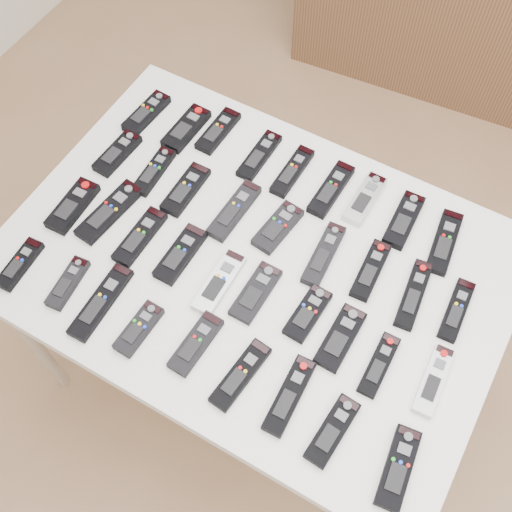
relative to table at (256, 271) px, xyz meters
The scene contains 40 objects.
ground 0.74m from the table, 29.36° to the right, with size 4.00×4.00×0.00m, color #956A4B.
table is the anchor object (origin of this frame).
sideboard 1.73m from the table, 86.95° to the left, with size 1.48×0.38×0.74m, color #4D2E1E.
remote_0 0.58m from the table, 153.06° to the left, with size 0.05×0.17×0.02m, color black.
remote_1 0.47m from the table, 144.83° to the left, with size 0.06×0.17×0.02m, color black.
remote_2 0.44m from the table, 134.24° to the left, with size 0.05×0.17×0.02m, color black.
remote_3 0.34m from the table, 118.18° to the left, with size 0.05×0.18×0.02m, color black.
remote_4 0.30m from the table, 99.85° to the left, with size 0.05×0.17×0.02m, color black.
remote_5 0.30m from the table, 76.20° to the left, with size 0.05×0.18×0.02m, color black.
remote_6 0.35m from the table, 61.68° to the left, with size 0.05×0.17×0.02m, color #B7B7BC.
remote_7 0.41m from the table, 46.12° to the left, with size 0.06×0.17×0.02m, color black.
remote_8 0.49m from the table, 35.34° to the left, with size 0.05×0.19×0.02m, color black.
remote_9 0.51m from the table, 168.71° to the left, with size 0.05×0.16×0.02m, color black.
remote_10 0.40m from the table, 165.34° to the left, with size 0.05×0.16×0.02m, color black.
remote_11 0.29m from the table, 161.42° to the left, with size 0.06×0.17×0.02m, color black.
remote_12 0.17m from the table, 141.53° to the left, with size 0.05×0.19×0.02m, color black.
remote_13 0.13m from the table, 88.09° to the left, with size 0.06×0.16×0.02m, color black.
remote_14 0.18m from the table, 32.73° to the left, with size 0.05×0.19×0.02m, color black.
remote_15 0.29m from the table, 22.54° to the left, with size 0.05×0.17×0.02m, color black.
remote_16 0.40m from the table, 14.77° to the left, with size 0.05×0.19×0.02m, color black.
remote_17 0.51m from the table, 13.10° to the left, with size 0.04×0.17×0.02m, color black.
remote_18 0.51m from the table, 168.28° to the right, with size 0.06×0.17×0.02m, color black.
remote_19 0.41m from the table, behind, with size 0.06×0.21×0.02m, color black.
remote_20 0.31m from the table, 162.23° to the right, with size 0.05×0.18×0.02m, color black.
remote_21 0.20m from the table, 153.26° to the right, with size 0.06×0.17×0.02m, color black.
remote_22 0.13m from the table, 112.87° to the right, with size 0.05×0.18×0.02m, color #B7B7BC.
remote_23 0.12m from the table, 60.63° to the right, with size 0.06×0.16×0.02m, color black.
remote_24 0.21m from the table, 21.35° to the right, with size 0.06×0.15×0.02m, color black.
remote_25 0.30m from the table, 17.75° to the right, with size 0.06×0.17×0.02m, color black.
remote_26 0.40m from the table, 15.34° to the right, with size 0.04×0.16×0.02m, color black.
remote_27 0.52m from the table, ahead, with size 0.05×0.17×0.02m, color silver.
remote_28 0.59m from the table, 148.44° to the right, with size 0.04×0.15×0.02m, color black.
remote_29 0.47m from the table, 141.40° to the right, with size 0.04×0.14×0.02m, color black.
remote_30 0.40m from the table, 132.07° to the right, with size 0.05×0.21×0.02m, color black.
remote_31 0.34m from the table, 115.22° to the right, with size 0.05×0.14×0.02m, color black.
remote_32 0.28m from the table, 91.47° to the right, with size 0.05×0.16×0.02m, color black.
remote_33 0.32m from the table, 66.75° to the right, with size 0.05×0.18×0.02m, color black.
remote_34 0.37m from the table, 48.35° to the right, with size 0.05×0.19×0.02m, color black.
remote_35 0.47m from the table, 39.26° to the right, with size 0.05×0.16×0.02m, color black.
remote_36 0.60m from the table, 29.87° to the right, with size 0.05×0.18×0.02m, color black.
Camera 1 is at (0.25, -0.61, 2.18)m, focal length 45.00 mm.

